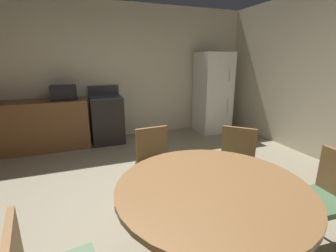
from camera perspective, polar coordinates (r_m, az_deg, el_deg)
The scene contains 10 objects.
ground_plane at distance 2.70m, azimuth 0.47°, elevation -20.79°, with size 14.00×14.00×0.00m, color gray.
wall_back at distance 5.15m, azimuth -12.11°, elevation 12.52°, with size 6.00×0.12×2.70m, color beige.
kitchen_counter at distance 4.91m, azimuth -30.49°, elevation -0.12°, with size 2.03×0.60×0.90m, color brown.
oven_range at distance 4.85m, azimuth -14.48°, elevation 1.62°, with size 0.60×0.60×1.10m.
refrigerator at distance 5.47m, azimuth 10.71°, elevation 7.81°, with size 0.68×0.68×1.76m.
microwave at distance 4.73m, azimuth -23.83°, elevation 7.40°, with size 0.44×0.32×0.26m, color black.
dining_table at distance 1.81m, azimuth 10.41°, elevation -17.88°, with size 1.35×1.35×0.76m.
chair_east at distance 2.48m, azimuth 33.73°, elevation -13.54°, with size 0.43×0.43×0.87m.
chair_north at distance 2.69m, azimuth -3.00°, elevation -8.53°, with size 0.43×0.43×0.87m.
chair_northeast at distance 2.79m, azimuth 15.98°, elevation -8.22°, with size 0.57×0.57×0.87m.
Camera 1 is at (-0.78, -2.02, 1.60)m, focal length 25.31 mm.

